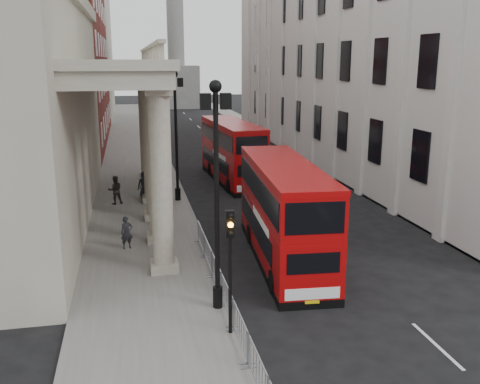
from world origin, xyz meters
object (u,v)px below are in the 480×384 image
(traffic_light, at_px, (230,249))
(pedestrian_b, at_px, (115,190))
(lamp_post_north, at_px, (160,106))
(bus_far, at_px, (232,151))
(pedestrian_a, at_px, (127,233))
(monument_column, at_px, (175,22))
(pedestrian_c, at_px, (144,185))
(bus_near, at_px, (284,211))
(lamp_post_mid, at_px, (176,127))
(lamp_post_south, at_px, (216,182))

(traffic_light, height_order, pedestrian_b, traffic_light)
(lamp_post_north, height_order, bus_far, lamp_post_north)
(lamp_post_north, xyz_separation_m, pedestrian_a, (-3.29, -24.80, -3.99))
(monument_column, height_order, pedestrian_b, monument_column)
(pedestrian_c, bearing_deg, monument_column, 89.05)
(lamp_post_north, height_order, bus_near, lamp_post_north)
(pedestrian_b, bearing_deg, lamp_post_mid, 171.90)
(pedestrian_a, bearing_deg, lamp_post_north, 67.55)
(lamp_post_south, relative_size, bus_near, 0.78)
(lamp_post_mid, xyz_separation_m, bus_far, (4.67, 5.39, -2.54))
(lamp_post_south, height_order, lamp_post_north, same)
(lamp_post_south, height_order, lamp_post_mid, same)
(traffic_light, distance_m, bus_far, 23.87)
(traffic_light, xyz_separation_m, bus_near, (3.74, 6.52, -0.73))
(bus_far, height_order, pedestrian_c, bus_far)
(lamp_post_south, bearing_deg, traffic_light, -87.16)
(lamp_post_south, distance_m, pedestrian_c, 17.54)
(lamp_post_mid, xyz_separation_m, traffic_light, (0.10, -18.02, -1.80))
(pedestrian_c, bearing_deg, bus_far, 39.14)
(pedestrian_b, bearing_deg, monument_column, -109.07)
(pedestrian_b, bearing_deg, bus_near, 113.94)
(traffic_light, xyz_separation_m, bus_far, (4.57, 23.41, -0.73))
(lamp_post_north, xyz_separation_m, traffic_light, (0.10, -34.02, -1.80))
(bus_far, bearing_deg, pedestrian_a, -123.14)
(lamp_post_north, bearing_deg, pedestrian_c, -98.02)
(lamp_post_mid, relative_size, lamp_post_north, 1.00)
(lamp_post_south, distance_m, pedestrian_b, 16.77)
(monument_column, distance_m, lamp_post_mid, 73.14)
(monument_column, relative_size, pedestrian_c, 29.99)
(monument_column, distance_m, bus_near, 84.64)
(pedestrian_a, bearing_deg, traffic_light, -84.72)
(lamp_post_mid, relative_size, bus_far, 0.78)
(lamp_post_mid, height_order, bus_far, lamp_post_mid)
(traffic_light, bearing_deg, pedestrian_b, 102.90)
(pedestrian_b, bearing_deg, pedestrian_a, 83.90)
(lamp_post_north, distance_m, bus_near, 27.88)
(traffic_light, relative_size, pedestrian_c, 2.38)
(lamp_post_north, bearing_deg, bus_near, -82.05)
(lamp_post_mid, height_order, pedestrian_a, lamp_post_mid)
(bus_far, relative_size, pedestrian_b, 5.82)
(lamp_post_mid, bearing_deg, pedestrian_c, 155.47)
(lamp_post_mid, distance_m, bus_far, 7.58)
(lamp_post_north, height_order, pedestrian_b, lamp_post_north)
(lamp_post_south, height_order, pedestrian_c, lamp_post_south)
(monument_column, distance_m, bus_far, 68.01)
(monument_column, relative_size, bus_near, 5.06)
(lamp_post_mid, relative_size, pedestrian_b, 4.54)
(lamp_post_south, distance_m, bus_far, 22.05)
(pedestrian_a, distance_m, pedestrian_c, 9.83)
(bus_far, bearing_deg, pedestrian_b, -151.07)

